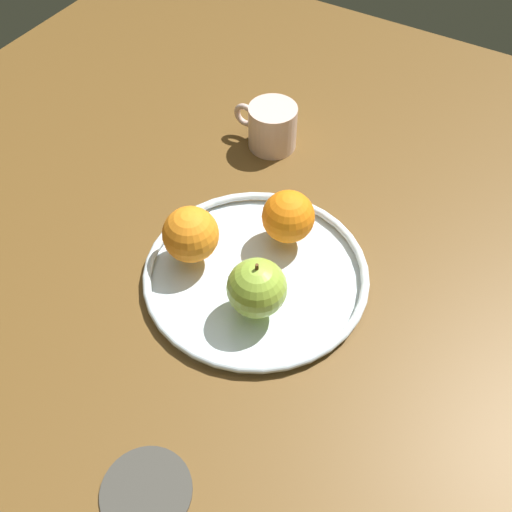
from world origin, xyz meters
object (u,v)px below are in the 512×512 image
object	(u,v)px
apple	(257,288)
ambient_coaster	(146,491)
fruit_bowl	(256,274)
orange_back_right	(288,217)
orange_back_left	(191,234)
ambient_mug	(272,127)

from	to	relation	value
apple	ambient_coaster	size ratio (longest dim) A/B	0.85
fruit_bowl	ambient_coaster	size ratio (longest dim) A/B	3.10
ambient_coaster	orange_back_right	bearing A→B (deg)	-83.93
orange_back_left	ambient_mug	size ratio (longest dim) A/B	0.68
apple	orange_back_left	size ratio (longest dim) A/B	1.10
ambient_mug	apple	bearing A→B (deg)	116.61
orange_back_left	orange_back_right	world-z (taller)	orange_back_left
fruit_bowl	ambient_mug	xyz separation A→B (cm)	(12.48, -26.10, 2.88)
orange_back_right	fruit_bowl	bearing A→B (deg)	86.06
ambient_mug	ambient_coaster	world-z (taller)	ambient_mug
fruit_bowl	ambient_mug	size ratio (longest dim) A/B	2.74
apple	orange_back_right	distance (cm)	13.31
orange_back_left	ambient_mug	distance (cm)	28.27
orange_back_right	ambient_mug	size ratio (longest dim) A/B	0.66
ambient_coaster	ambient_mug	bearing A→B (deg)	-73.34
apple	orange_back_left	xyz separation A→B (cm)	(12.39, -3.20, 0.01)
orange_back_left	ambient_coaster	xyz separation A→B (cm)	(-13.96, 29.51, -5.42)
orange_back_right	ambient_mug	bearing A→B (deg)	-54.35
fruit_bowl	ambient_mug	distance (cm)	29.07
fruit_bowl	apple	size ratio (longest dim) A/B	3.65
fruit_bowl	ambient_coaster	bearing A→B (deg)	98.57
fruit_bowl	apple	xyz separation A→B (cm)	(-3.16, 5.11, 4.79)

